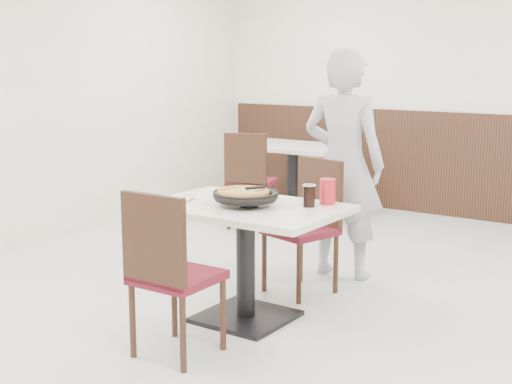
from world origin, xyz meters
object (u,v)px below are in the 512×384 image
Objects in this scene: pizza_pan at (246,199)px; main_table at (246,263)px; bg_chair_left_far at (319,163)px; side_plate at (177,199)px; bg_table_left at (292,180)px; cola_glass at (309,196)px; diner_person at (343,164)px; pizza at (243,195)px; red_cup at (327,192)px; chair_far at (300,227)px; bg_chair_left_near at (252,180)px; chair_near at (177,273)px.

main_table is at bearing 128.38° from pizza_pan.
side_plate is at bearing 121.80° from bg_chair_left_far.
pizza_pan is 0.32× the size of bg_table_left.
side_plate is at bearing -158.13° from cola_glass.
bg_table_left is (-1.47, 1.65, -0.49)m from diner_person.
diner_person is (0.07, 1.20, 0.05)m from pizza.
diner_person is at bearing 106.42° from cola_glass.
bg_chair_left_far reaches higher than red_cup.
pizza_pan is at bearing 106.34° from chair_far.
bg_chair_left_far is at bearing 120.36° from red_cup.
bg_chair_left_far reaches higher than main_table.
cola_glass reaches higher than side_plate.
bg_chair_left_near is at bearing 123.79° from pizza.
red_cup is at bearing 136.64° from bg_chair_left_far.
pizza_pan is 0.40× the size of bg_chair_left_far.
red_cup is (0.41, 0.97, 0.35)m from chair_near.
bg_chair_left_near is at bearing 116.19° from chair_near.
pizza is (-0.03, 0.02, 0.02)m from pizza_pan.
side_plate is 3.76m from bg_chair_left_far.
side_plate is (-0.44, -0.81, 0.28)m from chair_far.
cola_glass is (0.35, -0.49, 0.34)m from chair_far.
red_cup reaches higher than side_plate.
bg_table_left is (-1.42, 3.50, -0.10)m from chair_near.
bg_chair_left_far is (-1.80, 3.30, -0.34)m from cola_glass.
bg_table_left is at bearing -41.81° from chair_far.
cola_glass reaches higher than pizza_pan.
red_cup is at bearing 39.99° from pizza_pan.
diner_person reaches higher than side_plate.
pizza is 0.45m from side_plate.
chair_near is 3.13m from bg_chair_left_near.
bg_table_left is (-1.43, 2.87, -0.42)m from pizza_pan.
red_cup is 3.68m from bg_chair_left_far.
chair_far is at bearing -62.05° from bg_chair_left_near.
main_table is 9.23× the size of cola_glass.
chair_far is at bearing 88.78° from chair_near.
chair_near is at bearing 105.18° from chair_far.
main_table is 3.76m from bg_chair_left_far.
red_cup is at bearing 154.32° from chair_far.
pizza is 1.20m from diner_person.
chair_far is 2.05m from bg_chair_left_near.
pizza_pan is at bearing 128.94° from bg_chair_left_far.
chair_far is at bearing 77.47° from diner_person.
pizza_pan is at bearing 81.31° from diner_person.
chair_far is at bearing 125.93° from cola_glass.
bg_chair_left_far is (-1.50, 2.28, -0.39)m from diner_person.
cola_glass is at bearing 26.02° from main_table.
bg_chair_left_near reaches higher than main_table.
bg_table_left is 0.63m from bg_chair_left_far.
bg_chair_left_near is 1.35m from bg_chair_left_far.
diner_person is at bearing 69.75° from side_plate.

